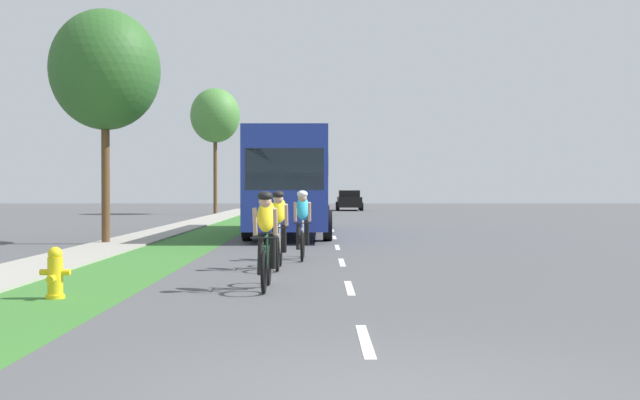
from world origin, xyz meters
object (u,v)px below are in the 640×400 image
(cyclist_lead, at_px, (270,239))
(suv_dark_green, at_px, (303,200))
(fire_hydrant_yellow, at_px, (59,273))
(sedan_black, at_px, (353,200))
(bus_blue, at_px, (295,179))
(cyclist_distant, at_px, (306,224))
(pickup_red, at_px, (311,198))
(cyclist_trailing, at_px, (282,229))
(street_tree_near, at_px, (109,71))
(street_tree_far, at_px, (219,116))

(cyclist_lead, distance_m, suv_dark_green, 33.88)
(fire_hydrant_yellow, bearing_deg, sedan_black, 82.52)
(bus_blue, bearing_deg, fire_hydrant_yellow, -100.03)
(cyclist_distant, relative_size, sedan_black, 0.40)
(pickup_red, bearing_deg, cyclist_trailing, -89.71)
(suv_dark_green, xyz_separation_m, pickup_red, (0.17, 20.79, -0.12))
(cyclist_lead, bearing_deg, suv_dark_green, 90.68)
(cyclist_trailing, xyz_separation_m, bus_blue, (-0.19, 12.10, 1.17))
(bus_blue, relative_size, street_tree_near, 1.69)
(cyclist_lead, bearing_deg, cyclist_distant, 84.88)
(street_tree_far, bearing_deg, cyclist_trailing, -80.03)
(bus_blue, distance_m, sedan_black, 30.39)
(cyclist_lead, bearing_deg, street_tree_near, 118.08)
(street_tree_near, xyz_separation_m, street_tree_far, (-0.43, 26.53, 1.22))
(fire_hydrant_yellow, height_order, street_tree_near, street_tree_near)
(sedan_black, bearing_deg, bus_blue, -96.09)
(fire_hydrant_yellow, relative_size, suv_dark_green, 0.16)
(cyclist_lead, xyz_separation_m, street_tree_far, (-5.87, 36.73, 5.50))
(cyclist_trailing, bearing_deg, sedan_black, 85.89)
(street_tree_near, relative_size, street_tree_far, 0.85)
(cyclist_lead, height_order, sedan_black, cyclist_lead)
(cyclist_trailing, xyz_separation_m, pickup_red, (-0.26, 51.53, 0.02))
(cyclist_trailing, relative_size, bus_blue, 0.15)
(fire_hydrant_yellow, distance_m, suv_dark_green, 34.99)
(bus_blue, xyz_separation_m, sedan_black, (3.22, 30.20, -1.21))
(bus_blue, xyz_separation_m, pickup_red, (-0.08, 39.43, -1.15))
(cyclist_trailing, bearing_deg, pickup_red, 90.29)
(cyclist_lead, height_order, street_tree_near, street_tree_near)
(street_tree_near, bearing_deg, cyclist_lead, -61.92)
(fire_hydrant_yellow, bearing_deg, cyclist_distant, 60.50)
(fire_hydrant_yellow, height_order, bus_blue, bus_blue)
(cyclist_lead, xyz_separation_m, bus_blue, (-0.15, 15.24, 1.17))
(cyclist_lead, distance_m, bus_blue, 15.29)
(bus_blue, xyz_separation_m, suv_dark_green, (-0.25, 18.64, -1.03))
(suv_dark_green, height_order, sedan_black, suv_dark_green)
(sedan_black, relative_size, street_tree_near, 0.63)
(street_tree_far, bearing_deg, suv_dark_green, -27.49)
(bus_blue, bearing_deg, pickup_red, 90.11)
(fire_hydrant_yellow, distance_m, street_tree_near, 12.39)
(sedan_black, relative_size, pickup_red, 0.84)
(cyclist_lead, height_order, bus_blue, bus_blue)
(cyclist_distant, distance_m, street_tree_near, 8.86)
(suv_dark_green, height_order, street_tree_far, street_tree_far)
(cyclist_trailing, height_order, bus_blue, bus_blue)
(suv_dark_green, distance_m, sedan_black, 12.07)
(cyclist_trailing, bearing_deg, cyclist_distant, 77.98)
(cyclist_lead, height_order, cyclist_trailing, same)
(pickup_red, distance_m, street_tree_far, 19.59)
(cyclist_lead, height_order, pickup_red, pickup_red)
(cyclist_trailing, height_order, pickup_red, pickup_red)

